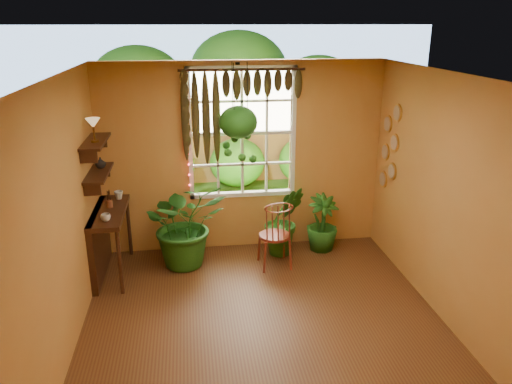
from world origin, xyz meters
TOP-DOWN VIEW (x-y plane):
  - floor at (0.00, 0.00)m, footprint 4.50×4.50m
  - ceiling at (0.00, 0.00)m, footprint 4.50×4.50m
  - wall_back at (0.00, 2.25)m, footprint 4.00×0.00m
  - wall_left at (-2.00, 0.00)m, footprint 0.00×4.50m
  - wall_right at (2.00, 0.00)m, footprint 0.00×4.50m
  - window at (0.00, 2.28)m, footprint 1.52×0.10m
  - valance_vine at (-0.08, 2.16)m, footprint 1.70×0.12m
  - string_lights at (-0.76, 2.19)m, footprint 0.03×0.03m
  - wall_plates at (1.98, 1.79)m, footprint 0.04×0.32m
  - counter_ledge at (-1.91, 1.60)m, footprint 0.40×1.20m
  - shelf_lower at (-1.88, 1.60)m, footprint 0.25×0.90m
  - shelf_upper at (-1.88, 1.60)m, footprint 0.25×0.90m
  - backyard at (0.24, 6.87)m, footprint 14.00×10.00m
  - windsor_chair at (0.35, 1.51)m, footprint 0.45×0.48m
  - potted_plant_left at (-0.84, 1.74)m, footprint 1.29×1.18m
  - potted_plant_mid at (0.55, 1.88)m, footprint 0.59×0.49m
  - potted_plant_right at (1.12, 1.95)m, footprint 0.58×0.58m
  - hanging_basket at (-0.09, 1.94)m, footprint 0.51×0.51m
  - cup_a at (-1.78, 1.23)m, footprint 0.13×0.13m
  - cup_b at (-1.72, 2.01)m, footprint 0.14×0.14m
  - brush_jar at (-1.80, 1.71)m, footprint 0.08×0.08m
  - shelf_vase at (-1.87, 1.76)m, footprint 0.14×0.14m
  - tiffany_lamp at (-1.86, 1.49)m, footprint 0.17×0.17m

SIDE VIEW (x-z plane):
  - floor at x=0.00m, z-range 0.00..0.00m
  - windsor_chair at x=0.35m, z-range -0.24..0.89m
  - potted_plant_right at x=1.12m, z-range 0.00..0.83m
  - potted_plant_mid at x=0.55m, z-range 0.00..1.02m
  - counter_ledge at x=-1.91m, z-range 0.10..1.00m
  - potted_plant_left at x=-0.84m, z-range 0.00..1.21m
  - cup_a at x=-1.78m, z-range 0.90..0.99m
  - cup_b at x=-1.72m, z-range 0.90..1.01m
  - brush_jar at x=-1.80m, z-range 0.87..1.16m
  - backyard at x=0.24m, z-range -4.72..7.28m
  - wall_back at x=0.00m, z-range -0.65..3.35m
  - wall_left at x=-2.00m, z-range -0.90..3.60m
  - wall_right at x=2.00m, z-range -0.90..3.60m
  - shelf_lower at x=-1.88m, z-range 1.38..1.42m
  - shelf_vase at x=-1.87m, z-range 1.42..1.56m
  - wall_plates at x=1.98m, z-range 1.00..2.10m
  - window at x=0.00m, z-range 0.77..2.63m
  - string_lights at x=-0.76m, z-range 0.98..2.52m
  - shelf_upper at x=-1.88m, z-range 1.78..1.82m
  - hanging_basket at x=-0.09m, z-range 1.22..2.56m
  - tiffany_lamp at x=-1.86m, z-range 1.89..2.18m
  - valance_vine at x=-0.08m, z-range 1.73..2.83m
  - ceiling at x=0.00m, z-range 2.70..2.70m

